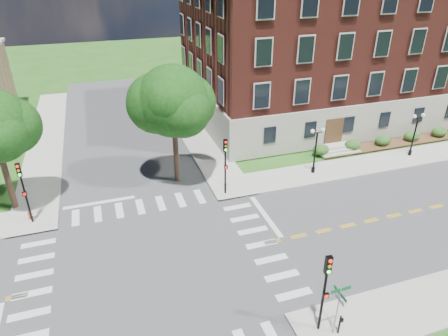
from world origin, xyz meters
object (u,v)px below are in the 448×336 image
object	(u,v)px
twin_lamp_west	(316,148)
fire_hydrant	(30,214)
twin_lamp_east	(415,132)
traffic_signal_ne	(225,160)
push_button_post	(340,324)
traffic_signal_se	(325,285)
street_sign_pole	(339,302)
traffic_signal_nw	(23,186)

from	to	relation	value
twin_lamp_west	fire_hydrant	bearing A→B (deg)	179.58
fire_hydrant	twin_lamp_east	bearing A→B (deg)	0.06
fire_hydrant	twin_lamp_west	bearing A→B (deg)	-0.42
twin_lamp_west	fire_hydrant	xyz separation A→B (m)	(-23.42, 0.17, -2.06)
traffic_signal_ne	twin_lamp_west	bearing A→B (deg)	6.31
traffic_signal_ne	twin_lamp_east	bearing A→B (deg)	3.42
twin_lamp_west	push_button_post	bearing A→B (deg)	-115.15
traffic_signal_se	push_button_post	world-z (taller)	traffic_signal_se
twin_lamp_east	twin_lamp_west	bearing A→B (deg)	-178.90
street_sign_pole	traffic_signal_ne	bearing A→B (deg)	93.66
street_sign_pole	push_button_post	xyz separation A→B (m)	(0.24, -0.09, -1.51)
street_sign_pole	traffic_signal_se	bearing A→B (deg)	140.91
traffic_signal_se	fire_hydrant	xyz separation A→B (m)	(-15.16, 15.45, -2.72)
traffic_signal_ne	traffic_signal_nw	distance (m)	14.67
traffic_signal_se	push_button_post	size ratio (longest dim) A/B	4.00
twin_lamp_west	twin_lamp_east	distance (m)	10.77
traffic_signal_ne	street_sign_pole	distance (m)	14.85
traffic_signal_ne	street_sign_pole	size ratio (longest dim) A/B	1.55
push_button_post	fire_hydrant	distance (m)	22.63
twin_lamp_east	street_sign_pole	xyz separation A→B (m)	(-18.45, -15.96, -0.21)
traffic_signal_nw	push_button_post	distance (m)	22.29
traffic_signal_se	traffic_signal_nw	size ratio (longest dim) A/B	1.00
traffic_signal_se	traffic_signal_nw	distance (m)	21.18
traffic_signal_nw	push_button_post	bearing A→B (deg)	-44.38
traffic_signal_se	traffic_signal_nw	xyz separation A→B (m)	(-15.02, 14.93, 0.00)
street_sign_pole	push_button_post	distance (m)	1.53
street_sign_pole	fire_hydrant	xyz separation A→B (m)	(-15.75, 15.92, -1.84)
traffic_signal_se	traffic_signal_nw	world-z (taller)	same
traffic_signal_nw	fire_hydrant	size ratio (longest dim) A/B	6.40
traffic_signal_se	twin_lamp_east	world-z (taller)	traffic_signal_se
traffic_signal_se	traffic_signal_ne	size ratio (longest dim) A/B	1.00
traffic_signal_nw	twin_lamp_west	xyz separation A→B (m)	(23.28, 0.34, -0.66)
twin_lamp_west	street_sign_pole	size ratio (longest dim) A/B	1.36
traffic_signal_ne	fire_hydrant	world-z (taller)	traffic_signal_ne
street_sign_pole	fire_hydrant	bearing A→B (deg)	134.68
traffic_signal_nw	traffic_signal_ne	bearing A→B (deg)	-2.38
traffic_signal_nw	street_sign_pole	bearing A→B (deg)	-44.64
twin_lamp_west	fire_hydrant	size ratio (longest dim) A/B	5.64
traffic_signal_se	traffic_signal_ne	distance (m)	14.33
street_sign_pole	twin_lamp_east	bearing A→B (deg)	40.86
twin_lamp_east	push_button_post	distance (m)	24.33
twin_lamp_west	twin_lamp_east	xyz separation A→B (m)	(10.77, 0.21, 0.00)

